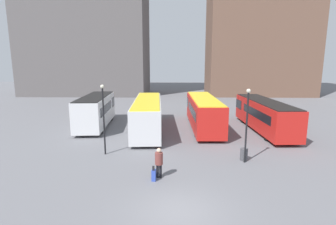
# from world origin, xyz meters

# --- Properties ---
(ground_plane) EXTENTS (160.00, 160.00, 0.00)m
(ground_plane) POSITION_xyz_m (0.00, 0.00, 0.00)
(ground_plane) COLOR slate
(bus_0) EXTENTS (3.28, 9.32, 3.28)m
(bus_0) POSITION_xyz_m (-8.68, 16.03, 1.77)
(bus_0) COLOR silver
(bus_0) RESTS_ON ground_plane
(bus_1) EXTENTS (3.45, 12.38, 3.13)m
(bus_1) POSITION_xyz_m (-3.01, 14.72, 1.70)
(bus_1) COLOR silver
(bus_1) RESTS_ON ground_plane
(bus_2) EXTENTS (3.00, 11.37, 3.17)m
(bus_2) POSITION_xyz_m (2.70, 15.88, 1.73)
(bus_2) COLOR red
(bus_2) RESTS_ON ground_plane
(bus_3) EXTENTS (3.11, 11.50, 3.03)m
(bus_3) POSITION_xyz_m (8.67, 15.04, 1.65)
(bus_3) COLOR red
(bus_3) RESTS_ON ground_plane
(traveler) EXTENTS (0.50, 0.50, 1.82)m
(traveler) POSITION_xyz_m (-1.15, 3.59, 1.08)
(traveler) COLOR black
(traveler) RESTS_ON ground_plane
(suitcase) EXTENTS (0.26, 0.35, 0.95)m
(suitcase) POSITION_xyz_m (-1.42, 3.15, 0.34)
(suitcase) COLOR #334CB2
(suitcase) RESTS_ON ground_plane
(lamp_post_0) EXTENTS (0.28, 0.28, 5.20)m
(lamp_post_0) POSITION_xyz_m (-5.43, 7.48, 3.09)
(lamp_post_0) COLOR black
(lamp_post_0) RESTS_ON ground_plane
(lamp_post_1) EXTENTS (0.28, 0.28, 5.07)m
(lamp_post_1) POSITION_xyz_m (4.57, 6.16, 3.02)
(lamp_post_1) COLOR black
(lamp_post_1) RESTS_ON ground_plane
(trash_bin) EXTENTS (0.52, 0.52, 0.85)m
(trash_bin) POSITION_xyz_m (4.61, 6.57, 0.42)
(trash_bin) COLOR #47474C
(trash_bin) RESTS_ON ground_plane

